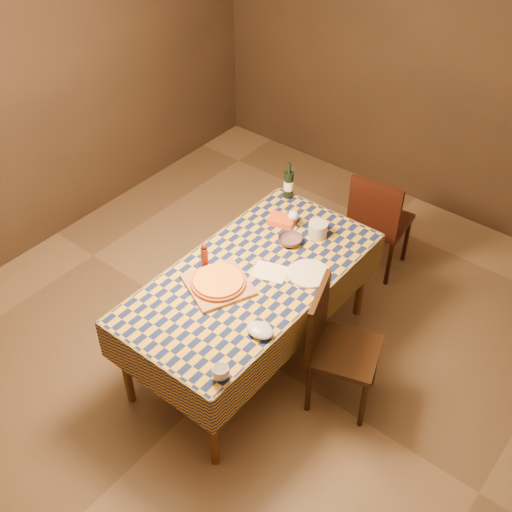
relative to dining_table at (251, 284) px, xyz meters
The scene contains 16 objects.
room 0.66m from the dining_table, ahead, with size 5.00×5.10×2.70m.
dining_table is the anchor object (origin of this frame).
cutting_board 0.25m from the dining_table, 114.06° to the right, with size 0.38×0.38×0.02m, color #9B6C49.
pizza 0.26m from the dining_table, 114.06° to the right, with size 0.44×0.44×0.04m.
pepper_mill 0.36m from the dining_table, 154.49° to the right, with size 0.06×0.06×0.20m.
bowl 0.43m from the dining_table, 89.43° to the left, with size 0.17×0.17×0.05m, color #563E48.
wine_glass 0.60m from the dining_table, 98.33° to the left, with size 0.08×0.08×0.15m.
wine_bottle 0.95m from the dining_table, 111.45° to the left, with size 0.10×0.10×0.30m.
deli_tub 0.63m from the dining_table, 80.09° to the left, with size 0.13×0.13×0.11m, color #B8BCBF.
takeout_container 0.60m from the dining_table, 107.17° to the left, with size 0.19×0.13×0.05m, color #C8491A.
white_plate 0.39m from the dining_table, 39.48° to the left, with size 0.28×0.28×0.02m, color silver.
tumbler 0.87m from the dining_table, 62.23° to the right, with size 0.10×0.10×0.08m, color white.
flour_patch 0.15m from the dining_table, 53.00° to the left, with size 0.22×0.17×0.00m, color silver.
flour_bag 0.53m from the dining_table, 45.17° to the right, with size 0.17×0.13×0.05m, color #A6B9D4.
chair_far 1.37m from the dining_table, 81.71° to the left, with size 0.46×0.47×0.93m.
chair_right 0.66m from the dining_table, ahead, with size 0.54×0.54×0.93m.
Camera 1 is at (1.96, -2.40, 3.58)m, focal length 45.00 mm.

